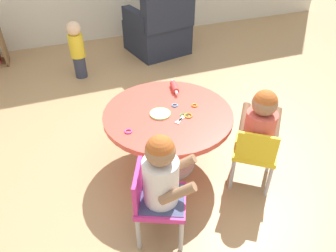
% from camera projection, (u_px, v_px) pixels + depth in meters
% --- Properties ---
extents(ground_plane, '(10.00, 10.00, 0.00)m').
position_uv_depth(ground_plane, '(168.00, 163.00, 2.64)').
color(ground_plane, tan).
extents(craft_table, '(0.96, 0.96, 0.50)m').
position_uv_depth(craft_table, '(168.00, 124.00, 2.40)').
color(craft_table, silver).
rests_on(craft_table, ground).
extents(child_chair_left, '(0.40, 0.40, 0.54)m').
position_uv_depth(child_chair_left, '(155.00, 200.00, 1.93)').
color(child_chair_left, '#B7B7BC').
rests_on(child_chair_left, ground).
extents(seated_child_left, '(0.43, 0.39, 0.51)m').
position_uv_depth(seated_child_left, '(162.00, 173.00, 1.79)').
color(seated_child_left, '#3F4772').
rests_on(seated_child_left, ground).
extents(child_chair_right, '(0.42, 0.42, 0.54)m').
position_uv_depth(child_chair_right, '(255.00, 152.00, 2.28)').
color(child_chair_right, '#B7B7BC').
rests_on(child_chair_right, ground).
extents(seated_child_right, '(0.42, 0.44, 0.51)m').
position_uv_depth(seated_child_right, '(261.00, 123.00, 2.18)').
color(seated_child_right, '#3F4772').
rests_on(seated_child_right, ground).
extents(armchair_dark, '(0.83, 0.84, 0.85)m').
position_uv_depth(armchair_dark, '(159.00, 30.00, 4.27)').
color(armchair_dark, '#232838').
rests_on(armchair_dark, ground).
extents(toddler_standing, '(0.17, 0.17, 0.67)m').
position_uv_depth(toddler_standing, '(77.00, 48.00, 3.65)').
color(toddler_standing, '#33384C').
rests_on(toddler_standing, ground).
extents(rolling_pin, '(0.08, 0.23, 0.05)m').
position_uv_depth(rolling_pin, '(174.00, 87.00, 2.59)').
color(rolling_pin, '#D83F3F').
rests_on(rolling_pin, craft_table).
extents(craft_scissors, '(0.14, 0.12, 0.01)m').
position_uv_depth(craft_scissors, '(183.00, 117.00, 2.28)').
color(craft_scissors, silver).
rests_on(craft_scissors, craft_table).
extents(playdough_blob_0, '(0.15, 0.15, 0.01)m').
position_uv_depth(playdough_blob_0, '(160.00, 114.00, 2.31)').
color(playdough_blob_0, '#B2E58C').
rests_on(playdough_blob_0, craft_table).
extents(cookie_cutter_0, '(0.06, 0.06, 0.01)m').
position_uv_depth(cookie_cutter_0, '(188.00, 116.00, 2.29)').
color(cookie_cutter_0, orange).
rests_on(cookie_cutter_0, craft_table).
extents(cookie_cutter_1, '(0.05, 0.05, 0.01)m').
position_uv_depth(cookie_cutter_1, '(175.00, 105.00, 2.40)').
color(cookie_cutter_1, '#3F99D8').
rests_on(cookie_cutter_1, craft_table).
extents(cookie_cutter_2, '(0.05, 0.05, 0.01)m').
position_uv_depth(cookie_cutter_2, '(194.00, 105.00, 2.40)').
color(cookie_cutter_2, orange).
rests_on(cookie_cutter_2, craft_table).
extents(cookie_cutter_3, '(0.05, 0.05, 0.01)m').
position_uv_depth(cookie_cutter_3, '(128.00, 131.00, 2.14)').
color(cookie_cutter_3, '#D83FA5').
rests_on(cookie_cutter_3, craft_table).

